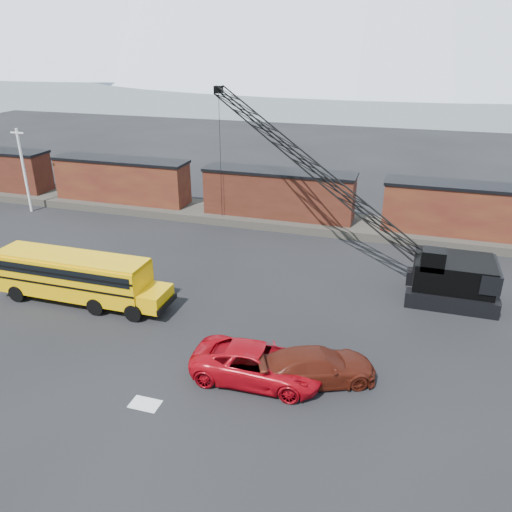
# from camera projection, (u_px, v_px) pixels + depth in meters

# --- Properties ---
(ground) EXTENTS (160.00, 160.00, 0.00)m
(ground) POSITION_uv_depth(u_px,v_px,m) (173.00, 354.00, 26.74)
(ground) COLOR black
(ground) RESTS_ON ground
(gravel_berm) EXTENTS (120.00, 5.00, 0.70)m
(gravel_berm) POSITION_uv_depth(u_px,v_px,m) (278.00, 219.00, 45.87)
(gravel_berm) COLOR #444037
(gravel_berm) RESTS_ON ground
(boxcar_west_near) EXTENTS (13.70, 3.10, 4.17)m
(boxcar_west_near) POSITION_uv_depth(u_px,v_px,m) (122.00, 180.00, 49.22)
(boxcar_west_near) COLOR #471614
(boxcar_west_near) RESTS_ON gravel_berm
(boxcar_mid) EXTENTS (13.70, 3.10, 4.17)m
(boxcar_mid) POSITION_uv_depth(u_px,v_px,m) (279.00, 193.00, 44.90)
(boxcar_mid) COLOR #502016
(boxcar_mid) RESTS_ON gravel_berm
(boxcar_east_near) EXTENTS (13.70, 3.10, 4.17)m
(boxcar_east_near) POSITION_uv_depth(u_px,v_px,m) (469.00, 210.00, 40.58)
(boxcar_east_near) COLOR #471614
(boxcar_east_near) RESTS_ON gravel_berm
(utility_pole) EXTENTS (1.40, 0.24, 8.00)m
(utility_pole) POSITION_uv_depth(u_px,v_px,m) (24.00, 170.00, 47.33)
(utility_pole) COLOR silver
(utility_pole) RESTS_ON ground
(snow_patch) EXTENTS (1.40, 0.90, 0.02)m
(snow_patch) POSITION_uv_depth(u_px,v_px,m) (145.00, 404.00, 23.09)
(snow_patch) COLOR silver
(snow_patch) RESTS_ON ground
(school_bus) EXTENTS (11.65, 2.65, 3.19)m
(school_bus) POSITION_uv_depth(u_px,v_px,m) (78.00, 276.00, 31.42)
(school_bus) COLOR #E7A904
(school_bus) RESTS_ON ground
(red_pickup) EXTENTS (6.60, 3.17, 1.82)m
(red_pickup) POSITION_uv_depth(u_px,v_px,m) (258.00, 364.00, 24.47)
(red_pickup) COLOR #B00813
(red_pickup) RESTS_ON ground
(maroon_suv) EXTENTS (6.35, 4.66, 1.71)m
(maroon_suv) POSITION_uv_depth(u_px,v_px,m) (316.00, 366.00, 24.35)
(maroon_suv) COLOR #4F180E
(maroon_suv) RESTS_ON ground
(crawler_crane) EXTENTS (22.48, 11.78, 12.20)m
(crawler_crane) POSITION_uv_depth(u_px,v_px,m) (310.00, 166.00, 36.56)
(crawler_crane) COLOR black
(crawler_crane) RESTS_ON ground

